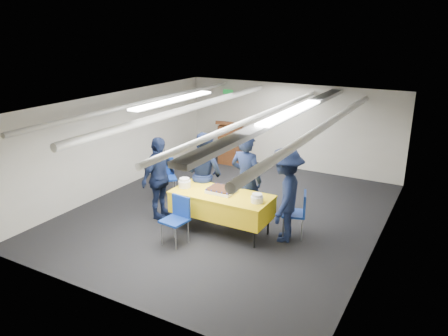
% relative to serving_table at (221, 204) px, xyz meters
% --- Properties ---
extents(ground, '(7.00, 7.00, 0.00)m').
position_rel_serving_table_xyz_m(ground, '(-0.30, 0.81, -0.56)').
color(ground, black).
rests_on(ground, ground).
extents(room_shell, '(6.00, 7.00, 2.30)m').
position_rel_serving_table_xyz_m(room_shell, '(-0.21, 1.22, 1.25)').
color(room_shell, beige).
rests_on(room_shell, ground).
extents(serving_table, '(1.91, 0.84, 0.77)m').
position_rel_serving_table_xyz_m(serving_table, '(0.00, 0.00, 0.00)').
color(serving_table, black).
rests_on(serving_table, ground).
extents(sheet_cake, '(0.52, 0.40, 0.09)m').
position_rel_serving_table_xyz_m(sheet_cake, '(-0.03, 0.06, 0.25)').
color(sheet_cake, white).
rests_on(sheet_cake, serving_table).
extents(plate_stack_left, '(0.24, 0.24, 0.18)m').
position_rel_serving_table_xyz_m(plate_stack_left, '(-0.79, -0.05, 0.29)').
color(plate_stack_left, white).
rests_on(plate_stack_left, serving_table).
extents(plate_stack_right, '(0.22, 0.22, 0.16)m').
position_rel_serving_table_xyz_m(plate_stack_right, '(0.75, -0.05, 0.28)').
color(plate_stack_right, white).
rests_on(plate_stack_right, serving_table).
extents(podium, '(0.62, 0.53, 1.25)m').
position_rel_serving_table_xyz_m(podium, '(-1.90, 3.86, 0.05)').
color(podium, brown).
rests_on(podium, ground).
extents(chair_near, '(0.47, 0.47, 0.87)m').
position_rel_serving_table_xyz_m(chair_near, '(-0.47, -0.76, -0.03)').
color(chair_near, gray).
rests_on(chair_near, ground).
extents(chair_right, '(0.53, 0.53, 0.87)m').
position_rel_serving_table_xyz_m(chair_right, '(1.34, 0.51, -0.03)').
color(chair_right, gray).
rests_on(chair_right, ground).
extents(chair_left, '(0.59, 0.59, 0.87)m').
position_rel_serving_table_xyz_m(chair_left, '(-2.01, 0.98, -0.03)').
color(chair_left, gray).
rests_on(chair_left, ground).
extents(sailor_a, '(0.69, 0.48, 1.82)m').
position_rel_serving_table_xyz_m(sailor_a, '(0.22, 0.58, 0.35)').
color(sailor_a, black).
rests_on(sailor_a, ground).
extents(sailor_b, '(0.96, 0.82, 1.74)m').
position_rel_serving_table_xyz_m(sailor_b, '(-0.73, 0.58, 0.31)').
color(sailor_b, black).
rests_on(sailor_b, ground).
extents(sailor_c, '(0.42, 0.99, 1.69)m').
position_rel_serving_table_xyz_m(sailor_c, '(-1.41, -0.06, 0.29)').
color(sailor_c, black).
rests_on(sailor_c, ground).
extents(sailor_d, '(0.88, 1.24, 1.75)m').
position_rel_serving_table_xyz_m(sailor_d, '(1.15, 0.27, 0.31)').
color(sailor_d, black).
rests_on(sailor_d, ground).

